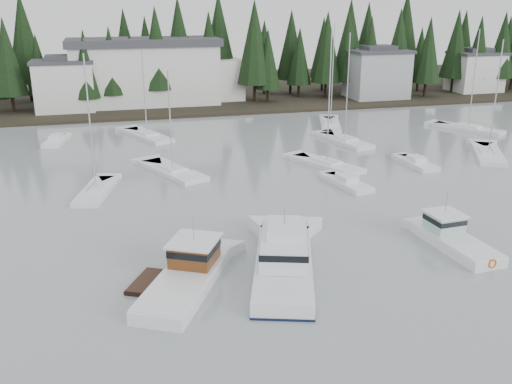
% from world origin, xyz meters
% --- Properties ---
extents(far_shore_land, '(240.00, 54.00, 1.00)m').
position_xyz_m(far_shore_land, '(0.00, 97.00, 0.00)').
color(far_shore_land, black).
rests_on(far_shore_land, ground).
extents(conifer_treeline, '(200.00, 22.00, 20.00)m').
position_xyz_m(conifer_treeline, '(0.00, 86.00, 0.00)').
color(conifer_treeline, black).
rests_on(conifer_treeline, ground).
extents(house_west, '(9.54, 7.42, 8.75)m').
position_xyz_m(house_west, '(-18.00, 79.00, 4.65)').
color(house_west, silver).
rests_on(house_west, ground).
extents(house_east_a, '(10.60, 8.48, 9.25)m').
position_xyz_m(house_east_a, '(36.00, 78.00, 4.90)').
color(house_east_a, '#999EA0').
rests_on(house_east_a, ground).
extents(house_east_b, '(9.54, 7.42, 8.25)m').
position_xyz_m(house_east_b, '(58.00, 80.00, 4.40)').
color(house_east_b, silver).
rests_on(house_east_b, ground).
extents(harbor_inn, '(29.50, 11.50, 10.90)m').
position_xyz_m(harbor_inn, '(-2.96, 82.34, 5.78)').
color(harbor_inn, silver).
rests_on(harbor_inn, ground).
extents(lobster_boat_brown, '(7.61, 10.23, 4.87)m').
position_xyz_m(lobster_boat_brown, '(-8.05, 15.68, 0.56)').
color(lobster_boat_brown, white).
rests_on(lobster_boat_brown, ground).
extents(cabin_cruiser_center, '(7.36, 12.64, 5.19)m').
position_xyz_m(cabin_cruiser_center, '(-1.43, 15.77, 0.78)').
color(cabin_cruiser_center, white).
rests_on(cabin_cruiser_center, ground).
extents(lobster_boat_teal, '(3.17, 7.95, 4.34)m').
position_xyz_m(lobster_boat_teal, '(11.98, 16.56, 0.52)').
color(lobster_boat_teal, white).
rests_on(lobster_boat_teal, ground).
extents(sailboat_0, '(4.47, 8.63, 13.52)m').
position_xyz_m(sailboat_0, '(-13.57, 36.06, 0.09)').
color(sailboat_0, white).
rests_on(sailboat_0, ground).
extents(sailboat_2, '(4.59, 9.51, 14.24)m').
position_xyz_m(sailboat_2, '(17.35, 48.82, 0.08)').
color(sailboat_2, white).
rests_on(sailboat_2, ground).
extents(sailboat_4, '(7.12, 9.81, 14.30)m').
position_xyz_m(sailboat_4, '(37.11, 51.19, 0.08)').
color(sailboat_4, white).
rests_on(sailboat_4, ground).
extents(sailboat_5, '(6.49, 10.28, 11.97)m').
position_xyz_m(sailboat_5, '(-6.95, 58.49, 0.06)').
color(sailboat_5, white).
rests_on(sailboat_5, ground).
extents(sailboat_6, '(6.27, 9.53, 14.80)m').
position_xyz_m(sailboat_6, '(10.98, 39.14, 0.09)').
color(sailboat_6, white).
rests_on(sailboat_6, ground).
extents(sailboat_8, '(6.60, 10.09, 11.32)m').
position_xyz_m(sailboat_8, '(-5.74, 40.98, 0.05)').
color(sailboat_8, white).
rests_on(sailboat_8, ground).
extents(sailboat_9, '(6.01, 10.79, 14.89)m').
position_xyz_m(sailboat_9, '(19.29, 58.47, 0.08)').
color(sailboat_9, white).
rests_on(sailboat_9, ground).
extents(sailboat_11, '(7.49, 10.29, 13.85)m').
position_xyz_m(sailboat_11, '(31.07, 38.42, 0.07)').
color(sailboat_11, white).
rests_on(sailboat_11, ground).
extents(runabout_1, '(3.34, 6.72, 1.42)m').
position_xyz_m(runabout_1, '(10.38, 32.28, 0.13)').
color(runabout_1, white).
rests_on(runabout_1, ground).
extents(runabout_3, '(3.31, 6.59, 1.42)m').
position_xyz_m(runabout_3, '(-18.49, 58.41, 0.13)').
color(runabout_3, white).
rests_on(runabout_3, ground).
extents(runabout_4, '(2.38, 6.20, 1.42)m').
position_xyz_m(runabout_4, '(20.77, 36.95, 0.13)').
color(runabout_4, white).
rests_on(runabout_4, ground).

